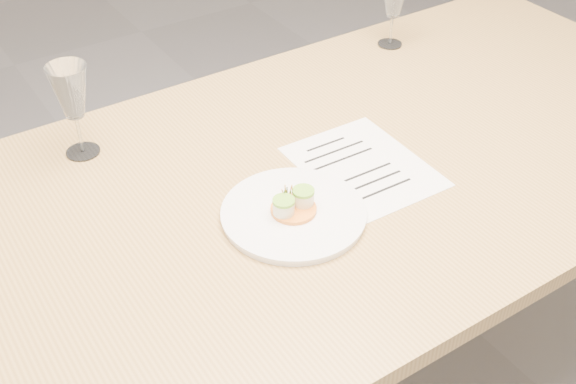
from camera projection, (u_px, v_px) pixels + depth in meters
dining_table at (265, 217)px, 1.54m from camera, size 2.40×1.00×0.75m
dinner_plate at (294, 212)px, 1.43m from camera, size 0.29×0.29×0.07m
recipe_sheet at (363, 166)px, 1.57m from camera, size 0.25×0.32×0.00m
wine_glass_2 at (71, 94)px, 1.52m from camera, size 0.09×0.09×0.21m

